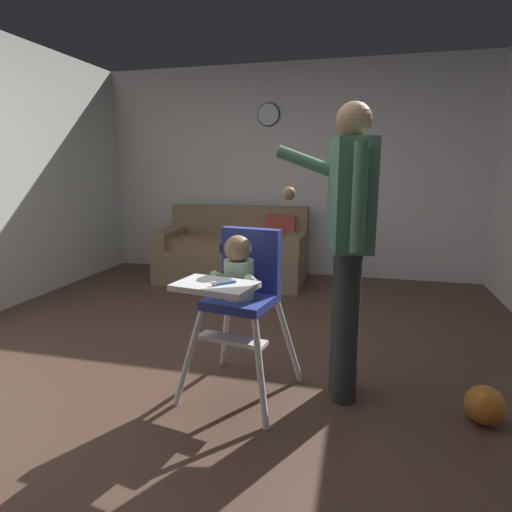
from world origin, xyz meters
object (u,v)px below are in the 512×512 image
at_px(adult_standing, 348,238).
at_px(toy_ball, 485,405).
at_px(couch, 234,252).
at_px(high_chair, 241,283).
at_px(wall_clock, 268,115).

xyz_separation_m(adult_standing, toy_ball, (0.75, -0.11, -0.84)).
relative_size(couch, high_chair, 1.75).
height_order(couch, adult_standing, adult_standing).
height_order(toy_ball, wall_clock, wall_clock).
distance_m(high_chair, toy_ball, 1.44).
xyz_separation_m(couch, high_chair, (0.81, -2.49, 0.34)).
bearing_deg(toy_ball, couch, 130.60).
distance_m(adult_standing, wall_clock, 3.21).
relative_size(couch, wall_clock, 6.16).
bearing_deg(high_chair, couch, -152.04).
relative_size(couch, toy_ball, 8.43).
bearing_deg(wall_clock, adult_standing, -69.25).
height_order(high_chair, toy_ball, high_chair).
bearing_deg(adult_standing, high_chair, -0.54).
relative_size(adult_standing, toy_ball, 8.17).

